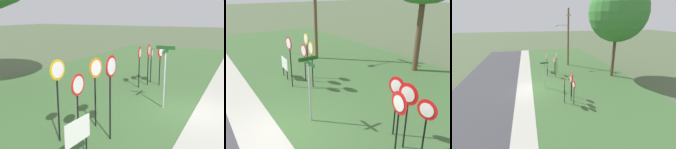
# 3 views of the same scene
# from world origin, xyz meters

# --- Properties ---
(ground_plane) EXTENTS (160.00, 160.00, 0.00)m
(ground_plane) POSITION_xyz_m (0.00, 0.00, 0.00)
(ground_plane) COLOR #4C5B3D
(road_asphalt) EXTENTS (44.00, 6.40, 0.01)m
(road_asphalt) POSITION_xyz_m (0.00, -4.80, 0.01)
(road_asphalt) COLOR #3D3D42
(road_asphalt) RESTS_ON ground_plane
(sidewalk_strip) EXTENTS (44.00, 1.60, 0.06)m
(sidewalk_strip) POSITION_xyz_m (0.00, -0.80, 0.03)
(sidewalk_strip) COLOR #ADAA9E
(sidewalk_strip) RESTS_ON ground_plane
(grass_median) EXTENTS (44.00, 12.00, 0.04)m
(grass_median) POSITION_xyz_m (0.00, 6.00, 0.02)
(grass_median) COLOR #3D6033
(grass_median) RESTS_ON ground_plane
(stop_sign_near_left) EXTENTS (0.66, 0.11, 2.73)m
(stop_sign_near_left) POSITION_xyz_m (-4.69, 3.43, 2.00)
(stop_sign_near_left) COLOR black
(stop_sign_near_left) RESTS_ON grass_median
(stop_sign_near_right) EXTENTS (0.72, 0.12, 2.59)m
(stop_sign_near_right) POSITION_xyz_m (-3.14, 2.97, 1.92)
(stop_sign_near_right) COLOR black
(stop_sign_near_right) RESTS_ON grass_median
(stop_sign_far_left) EXTENTS (0.70, 0.09, 2.84)m
(stop_sign_far_left) POSITION_xyz_m (-3.80, 2.01, 2.09)
(stop_sign_far_left) COLOR black
(stop_sign_far_left) RESTS_ON grass_median
(stop_sign_far_center) EXTENTS (0.73, 0.09, 2.23)m
(stop_sign_far_center) POSITION_xyz_m (-4.20, 3.02, 1.65)
(stop_sign_far_center) COLOR black
(stop_sign_far_center) RESTS_ON grass_median
(yield_sign_near_left) EXTENTS (0.74, 0.15, 2.38)m
(yield_sign_near_left) POSITION_xyz_m (3.51, 2.57, 1.81)
(yield_sign_near_left) COLOR black
(yield_sign_near_left) RESTS_ON grass_median
(yield_sign_near_right) EXTENTS (0.71, 0.12, 2.35)m
(yield_sign_near_right) POSITION_xyz_m (2.54, 3.47, 1.79)
(yield_sign_near_right) COLOR black
(yield_sign_near_right) RESTS_ON grass_median
(yield_sign_far_left) EXTENTS (0.76, 0.12, 2.43)m
(yield_sign_far_left) POSITION_xyz_m (3.29, 3.20, 1.86)
(yield_sign_far_left) COLOR black
(yield_sign_far_left) RESTS_ON grass_median
(yield_sign_far_right) EXTENTS (0.67, 0.13, 2.14)m
(yield_sign_far_right) POSITION_xyz_m (4.00, 3.26, 1.61)
(yield_sign_far_right) COLOR black
(yield_sign_far_right) RESTS_ON grass_median
(street_name_post) EXTENTS (0.96, 0.82, 2.77)m
(street_name_post) POSITION_xyz_m (-0.04, 1.32, 1.70)
(street_name_post) COLOR #9EA0A8
(street_name_post) RESTS_ON grass_median
(utility_pole) EXTENTS (2.10, 2.25, 8.36)m
(utility_pole) POSITION_xyz_m (-8.13, 5.70, 4.56)
(utility_pole) COLOR brown
(utility_pole) RESTS_ON grass_median
(notice_board) EXTENTS (1.10, 0.09, 1.25)m
(notice_board) POSITION_xyz_m (-5.39, 2.23, 0.87)
(notice_board) COLOR black
(notice_board) RESTS_ON grass_median
(oak_tree_left) EXTENTS (6.67, 6.67, 10.93)m
(oak_tree_left) POSITION_xyz_m (-2.01, 10.07, 7.63)
(oak_tree_left) COLOR brown
(oak_tree_left) RESTS_ON grass_median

